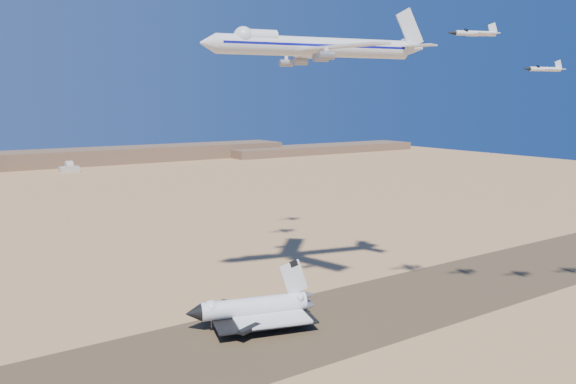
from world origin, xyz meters
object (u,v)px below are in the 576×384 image
crew_c (288,321)px  chase_jet_a (474,33)px  chase_jet_e (289,50)px  chase_jet_f (298,51)px  crew_b (287,325)px  carrier_747 (309,47)px  chase_jet_b (544,69)px  crew_a (279,325)px  shuttle (253,309)px

crew_c → chase_jet_a: size_ratio=0.11×
chase_jet_e → chase_jet_f: chase_jet_f is taller
chase_jet_a → crew_b: bearing=168.2°
carrier_747 → crew_b: size_ratio=51.44×
chase_jet_a → chase_jet_f: bearing=104.0°
crew_b → chase_jet_e: chase_jet_e is taller
chase_jet_b → chase_jet_f: (-4.70, 125.43, 14.12)m
crew_b → chase_jet_b: chase_jet_b is taller
chase_jet_a → chase_jet_b: size_ratio=1.13×
chase_jet_a → crew_a: bearing=167.9°
chase_jet_f → crew_a: bearing=-112.2°
shuttle → carrier_747: size_ratio=0.52×
crew_a → chase_jet_b: size_ratio=0.11×
carrier_747 → crew_c: 93.21m
crew_b → chase_jet_f: bearing=-74.7°
carrier_747 → chase_jet_b: carrier_747 is taller
carrier_747 → chase_jet_f: carrier_747 is taller
carrier_747 → chase_jet_b: 75.10m
chase_jet_f → crew_b: bearing=-110.7°
crew_a → chase_jet_a: chase_jet_a is taller
crew_c → chase_jet_f: chase_jet_f is taller
carrier_747 → crew_c: size_ratio=49.31×
chase_jet_f → chase_jet_e: bearing=-115.6°
crew_a → chase_jet_e: (42.37, 57.21, 93.77)m
chase_jet_b → shuttle: bearing=161.7°
crew_c → chase_jet_a: chase_jet_a is taller
carrier_747 → chase_jet_a: bearing=-45.7°
chase_jet_b → chase_jet_e: chase_jet_e is taller
crew_a → chase_jet_e: 117.73m
chase_jet_b → carrier_747: bearing=144.4°
crew_a → chase_jet_a: size_ratio=0.10×
shuttle → chase_jet_a: (55.34, -38.70, 87.40)m
shuttle → crew_a: bearing=-30.8°
crew_c → chase_jet_a: bearing=160.8°
chase_jet_b → chase_jet_a: bearing=164.8°
crew_c → chase_jet_a: 107.93m
chase_jet_b → chase_jet_f: size_ratio=1.01×
crew_b → shuttle: bearing=7.7°
carrier_747 → chase_jet_b: bearing=-37.5°
chase_jet_a → crew_c: bearing=165.2°
crew_b → chase_jet_b: 113.33m
chase_jet_a → carrier_747: bearing=141.8°
shuttle → chase_jet_e: size_ratio=2.62×
shuttle → chase_jet_e: 113.37m
crew_a → crew_c: 4.03m
carrier_747 → chase_jet_b: size_ratio=5.87×
crew_c → chase_jet_b: bearing=162.3°
crew_c → chase_jet_e: bearing=-107.3°
crew_c → chase_jet_b: (64.57, -44.52, 81.66)m
chase_jet_f → shuttle: bearing=-117.0°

